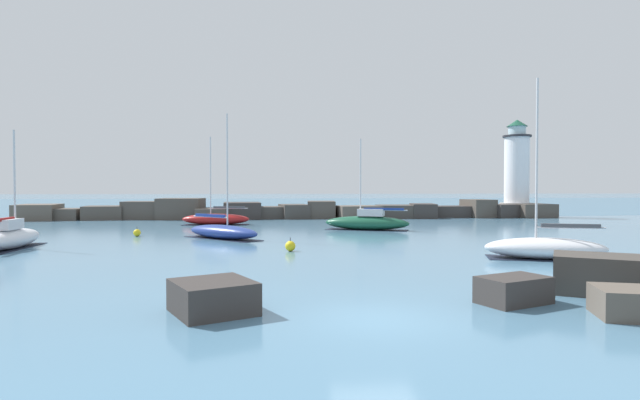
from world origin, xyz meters
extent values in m
plane|color=teal|center=(0.00, 0.00, 0.00)|extent=(600.00, 600.00, 0.00)
cube|color=teal|center=(0.00, 107.31, 0.00)|extent=(400.00, 116.00, 0.01)
cube|color=brown|center=(-29.87, 47.66, 0.92)|extent=(4.97, 6.08, 1.83)
cube|color=#4C443D|center=(-26.39, 47.60, 0.66)|extent=(3.25, 4.10, 1.33)
cube|color=#4C443D|center=(-22.47, 47.95, 0.80)|extent=(4.91, 4.67, 1.60)
cube|color=#4C443D|center=(-17.75, 47.84, 1.07)|extent=(5.11, 4.10, 2.14)
cube|color=#4C443D|center=(-13.44, 47.41, 1.25)|extent=(5.41, 4.81, 2.51)
cube|color=#4C443D|center=(-9.98, 46.55, 0.67)|extent=(4.25, 5.80, 1.34)
cube|color=#383330|center=(-6.20, 47.61, 0.99)|extent=(4.76, 5.54, 1.99)
cube|color=#423D38|center=(-2.81, 47.64, 0.73)|extent=(4.01, 4.36, 1.46)
cube|color=#423D38|center=(0.16, 47.64, 0.86)|extent=(3.80, 5.05, 1.71)
cube|color=#4C443D|center=(3.58, 47.81, 1.06)|extent=(3.72, 4.71, 2.11)
cube|color=brown|center=(8.00, 46.53, 0.78)|extent=(5.67, 4.73, 1.56)
cube|color=#423D38|center=(13.10, 47.27, 0.80)|extent=(4.90, 4.88, 1.60)
cube|color=#383330|center=(16.40, 47.00, 0.88)|extent=(3.73, 5.39, 1.76)
cube|color=#383330|center=(20.11, 47.64, 0.72)|extent=(5.28, 3.85, 1.45)
cube|color=#4C443D|center=(23.75, 47.29, 1.14)|extent=(3.42, 4.60, 2.28)
cube|color=#383330|center=(26.81, 46.67, 0.83)|extent=(4.21, 4.06, 1.66)
cube|color=#4C443D|center=(30.62, 47.23, 0.86)|extent=(5.15, 5.77, 1.71)
cylinder|color=gray|center=(29.33, 48.13, 0.90)|extent=(4.21, 4.21, 1.80)
cylinder|color=white|center=(29.33, 48.13, 6.08)|extent=(3.12, 3.12, 8.57)
cylinder|color=#232328|center=(29.33, 48.13, 10.49)|extent=(3.59, 3.59, 0.25)
cylinder|color=silver|center=(29.33, 48.13, 11.19)|extent=(2.18, 2.18, 1.15)
cone|color=#194C38|center=(29.33, 48.13, 12.22)|extent=(2.65, 2.65, 0.90)
cube|color=#383330|center=(-4.75, 1.16, 0.48)|extent=(2.95, 3.01, 0.97)
cube|color=#423D38|center=(8.89, 2.31, 0.68)|extent=(4.22, 3.73, 1.37)
cube|color=#383330|center=(4.84, 1.39, 0.44)|extent=(2.59, 2.10, 0.87)
ellipsoid|color=white|center=(11.48, 10.87, 0.57)|extent=(6.50, 3.93, 1.13)
cube|color=black|center=(11.48, 10.87, 0.01)|extent=(6.19, 3.79, 0.03)
cylinder|color=silver|center=(11.04, 11.01, 5.33)|extent=(0.12, 0.12, 8.41)
cylinder|color=#BCBCC1|center=(12.65, 10.49, 1.68)|extent=(3.24, 1.14, 0.10)
cube|color=#4C4C51|center=(12.65, 10.49, 1.78)|extent=(2.79, 1.07, 0.20)
ellipsoid|color=navy|center=(-6.40, 23.31, 0.51)|extent=(6.39, 6.33, 1.02)
cube|color=black|center=(-6.40, 23.31, 0.01)|extent=(6.11, 6.06, 0.03)
cylinder|color=silver|center=(-6.02, 22.94, 5.10)|extent=(0.12, 0.12, 8.15)
cylinder|color=#BCBCC1|center=(-7.41, 24.31, 1.57)|extent=(2.86, 2.82, 0.10)
cube|color=navy|center=(-7.41, 24.31, 1.67)|extent=(2.51, 2.48, 0.20)
ellipsoid|color=white|center=(-18.85, 18.59, 0.60)|extent=(1.76, 6.56, 1.21)
cube|color=black|center=(-18.85, 18.59, 0.01)|extent=(1.72, 6.24, 0.03)
cube|color=silver|center=(-18.85, 18.27, 1.53)|extent=(0.95, 1.97, 0.64)
cylinder|color=silver|center=(-18.86, 19.09, 4.30)|extent=(0.12, 0.12, 6.18)
cylinder|color=#BCBCC1|center=(-18.85, 17.28, 1.76)|extent=(0.12, 3.61, 0.10)
cube|color=maroon|center=(-18.85, 17.28, 1.86)|extent=(0.22, 3.07, 0.20)
ellipsoid|color=#195138|center=(5.72, 29.79, 0.62)|extent=(7.80, 4.85, 1.24)
cube|color=black|center=(5.72, 29.79, 0.01)|extent=(7.43, 4.67, 0.03)
cube|color=silver|center=(6.07, 29.64, 1.56)|extent=(2.54, 1.93, 0.64)
cylinder|color=silver|center=(5.20, 30.02, 4.70)|extent=(0.12, 0.12, 6.91)
cylinder|color=#BCBCC1|center=(7.12, 29.20, 1.79)|extent=(3.89, 1.73, 0.10)
cube|color=navy|center=(7.12, 29.20, 1.89)|extent=(3.35, 1.57, 0.20)
ellipsoid|color=maroon|center=(-8.33, 37.50, 0.57)|extent=(6.97, 2.71, 1.14)
cube|color=black|center=(-8.33, 37.50, 0.01)|extent=(6.63, 2.63, 0.03)
cylinder|color=silver|center=(-8.84, 37.55, 5.04)|extent=(0.12, 0.12, 7.80)
cylinder|color=#BCBCC1|center=(-6.98, 37.38, 1.69)|extent=(3.74, 0.44, 0.10)
cube|color=#4C4C51|center=(-6.98, 37.38, 1.79)|extent=(3.19, 0.49, 0.20)
sphere|color=yellow|center=(-1.76, 15.49, 0.31)|extent=(0.61, 0.61, 0.61)
cylinder|color=black|center=(-1.76, 15.49, 0.71)|extent=(0.04, 0.04, 0.20)
sphere|color=yellow|center=(-13.16, 25.84, 0.28)|extent=(0.56, 0.56, 0.56)
cylinder|color=black|center=(-13.16, 25.84, 0.66)|extent=(0.04, 0.04, 0.20)
camera|label=1|loc=(-3.12, -13.96, 3.75)|focal=28.00mm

